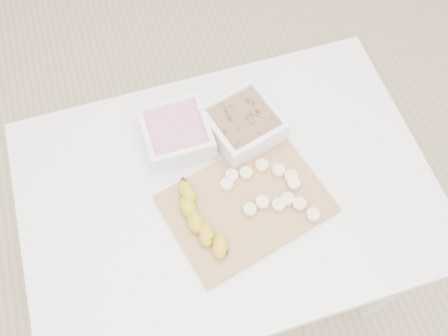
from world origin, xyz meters
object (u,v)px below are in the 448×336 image
object	(u,v)px
table	(227,205)
banana	(202,221)
bowl_yogurt	(177,134)
cutting_board	(246,204)
bowl_granola	(243,124)

from	to	relation	value
table	banana	xyz separation A→B (m)	(-0.08, -0.07, 0.13)
bowl_yogurt	cutting_board	bearing A→B (deg)	-63.20
table	bowl_granola	size ratio (longest dim) A/B	4.89
banana	bowl_yogurt	bearing A→B (deg)	87.86
bowl_yogurt	banana	distance (m)	0.24
bowl_granola	banana	xyz separation A→B (m)	(-0.17, -0.21, -0.01)
table	banana	world-z (taller)	banana
table	cutting_board	xyz separation A→B (m)	(0.03, -0.05, 0.10)
bowl_yogurt	bowl_granola	distance (m)	0.17
bowl_granola	banana	distance (m)	0.27
bowl_yogurt	bowl_granola	xyz separation A→B (m)	(0.17, -0.02, 0.00)
table	bowl_yogurt	distance (m)	0.23
table	banana	distance (m)	0.17
bowl_yogurt	banana	xyz separation A→B (m)	(-0.00, -0.24, -0.01)
table	bowl_yogurt	bearing A→B (deg)	115.70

